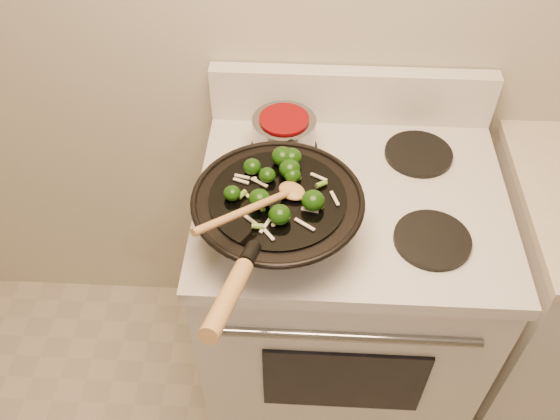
{
  "coord_description": "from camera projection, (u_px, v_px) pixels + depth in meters",
  "views": [
    {
      "loc": [
        -0.41,
        0.12,
        1.98
      ],
      "look_at": [
        -0.46,
        1.01,
        1.02
      ],
      "focal_mm": 38.0,
      "sensor_mm": 36.0,
      "label": 1
    }
  ],
  "objects": [
    {
      "name": "saucepan",
      "position": [
        284.0,
        134.0,
        1.55
      ],
      "size": [
        0.17,
        0.27,
        0.1
      ],
      "color": "gray",
      "rests_on": "stove"
    },
    {
      "name": "stirfry",
      "position": [
        280.0,
        181.0,
        1.31
      ],
      "size": [
        0.25,
        0.26,
        0.04
      ],
      "color": "#123608",
      "rests_on": "wok"
    },
    {
      "name": "wooden_spoon",
      "position": [
        266.0,
        202.0,
        1.25
      ],
      "size": [
        0.23,
        0.24,
        0.09
      ],
      "color": "#B58247",
      "rests_on": "wok"
    },
    {
      "name": "stove",
      "position": [
        339.0,
        295.0,
        1.82
      ],
      "size": [
        0.78,
        0.67,
        1.08
      ],
      "color": "white",
      "rests_on": "ground"
    },
    {
      "name": "wok",
      "position": [
        277.0,
        214.0,
        1.33
      ],
      "size": [
        0.39,
        0.63,
        0.26
      ],
      "color": "black",
      "rests_on": "stove"
    }
  ]
}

